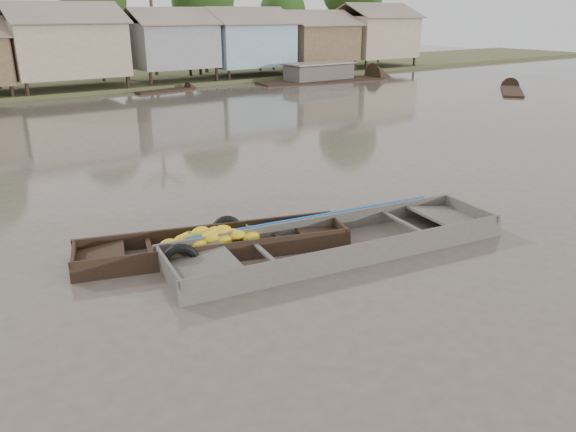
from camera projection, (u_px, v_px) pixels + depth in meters
ground at (342, 261)px, 11.55m from camera, size 120.00×120.00×0.00m
riverbank at (62, 39)px, 36.59m from camera, size 120.00×12.47×10.22m
banana_boat at (211, 245)px, 11.90m from camera, size 5.90×3.02×0.83m
viewer_boat at (338, 246)px, 12.11m from camera, size 7.76×3.11×0.61m
distant_boats at (301, 81)px, 38.73m from camera, size 47.33×15.57×1.38m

